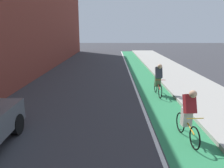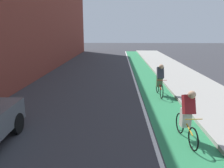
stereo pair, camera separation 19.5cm
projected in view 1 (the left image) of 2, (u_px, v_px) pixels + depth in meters
The scene contains 6 objects.
ground_plane at pixel (95, 91), 11.79m from camera, with size 93.02×93.02×0.00m, color #38383D.
bike_lane_paint at pixel (148, 83), 13.71m from camera, with size 1.60×42.28×0.00m, color #2D8451.
lane_divider_stripe at pixel (133, 83), 13.72m from camera, with size 0.12×42.28×0.00m, color white.
sidewalk_right at pixel (186, 82), 13.68m from camera, with size 3.23×42.28×0.14m, color #A8A59E.
cyclist_trailing at pixel (188, 113), 6.41m from camera, with size 0.48×1.70×1.61m.
cyclist_far at pixel (158, 80), 10.94m from camera, with size 0.48×1.74×1.63m.
Camera 1 is at (0.99, 5.80, 3.23)m, focal length 34.83 mm.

